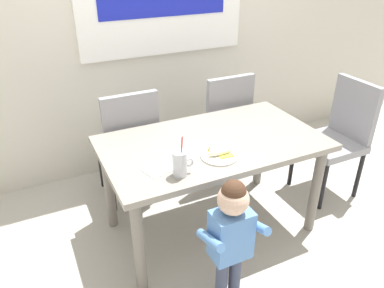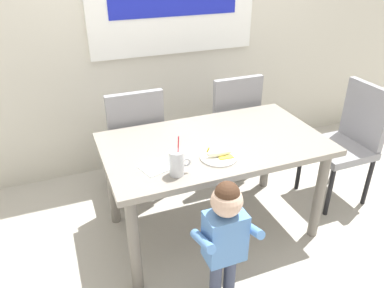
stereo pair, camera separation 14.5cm
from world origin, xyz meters
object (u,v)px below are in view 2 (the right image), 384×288
at_px(dining_table, 214,154).
at_px(peeled_banana, 220,153).
at_px(dining_chair_right, 230,121).
at_px(paper_napkin, 154,168).
at_px(dining_chair_far, 349,137).
at_px(snack_plate, 219,157).
at_px(toddler_standing, 225,231).
at_px(dining_chair_left, 134,138).
at_px(milk_cup, 177,164).

xyz_separation_m(dining_table, peeled_banana, (-0.06, -0.21, 0.13)).
distance_m(dining_chair_right, paper_napkin, 1.22).
bearing_deg(dining_chair_far, dining_chair_right, -130.30).
bearing_deg(dining_chair_right, snack_plate, 58.79).
distance_m(dining_table, toddler_standing, 0.65).
relative_size(toddler_standing, peeled_banana, 4.83).
xyz_separation_m(dining_chair_left, milk_cup, (0.04, -0.89, 0.26)).
bearing_deg(toddler_standing, peeled_banana, 69.59).
relative_size(snack_plate, paper_napkin, 1.53).
xyz_separation_m(dining_chair_far, milk_cup, (-1.54, -0.29, 0.26)).
xyz_separation_m(toddler_standing, milk_cup, (-0.16, 0.32, 0.27)).
distance_m(dining_chair_left, toddler_standing, 1.23).
distance_m(dining_chair_right, toddler_standing, 1.39).
xyz_separation_m(dining_table, dining_chair_right, (0.44, 0.62, -0.09)).
relative_size(milk_cup, paper_napkin, 1.68).
distance_m(dining_chair_far, snack_plate, 1.27).
relative_size(dining_chair_right, toddler_standing, 1.15).
relative_size(milk_cup, peeled_banana, 1.45).
relative_size(dining_chair_left, dining_chair_right, 1.00).
distance_m(dining_table, dining_chair_far, 1.18).
relative_size(dining_chair_right, paper_napkin, 6.40).
bearing_deg(dining_chair_right, dining_chair_far, 139.70).
xyz_separation_m(peeled_banana, paper_napkin, (-0.41, 0.03, -0.03)).
bearing_deg(dining_table, dining_chair_right, 54.94).
xyz_separation_m(dining_chair_left, dining_chair_right, (0.85, 0.02, 0.00)).
bearing_deg(milk_cup, dining_chair_left, 92.87).
bearing_deg(snack_plate, dining_chair_left, 112.89).
distance_m(dining_chair_left, paper_napkin, 0.80).
xyz_separation_m(dining_chair_right, toddler_standing, (-0.65, -1.23, -0.02)).
bearing_deg(dining_chair_left, dining_table, 124.18).
bearing_deg(milk_cup, paper_napkin, 131.25).
bearing_deg(dining_chair_right, toddler_standing, 62.34).
xyz_separation_m(dining_chair_far, snack_plate, (-1.24, -0.21, 0.20)).
distance_m(dining_chair_far, milk_cup, 1.58).
relative_size(milk_cup, snack_plate, 1.10).
bearing_deg(dining_chair_left, dining_chair_right, -178.65).
bearing_deg(peeled_banana, dining_chair_right, 59.13).
bearing_deg(dining_chair_left, dining_chair_far, 159.13).
height_order(dining_chair_far, toddler_standing, dining_chair_far).
bearing_deg(dining_table, snack_plate, -107.74).
height_order(toddler_standing, peeled_banana, toddler_standing).
relative_size(toddler_standing, snack_plate, 3.64).
xyz_separation_m(dining_chair_far, toddler_standing, (-1.38, -0.61, -0.02)).
height_order(toddler_standing, snack_plate, toddler_standing).
height_order(dining_chair_far, paper_napkin, dining_chair_far).
bearing_deg(paper_napkin, milk_cup, -48.75).
height_order(dining_table, milk_cup, milk_cup).
relative_size(dining_chair_far, peeled_banana, 5.54).
bearing_deg(dining_chair_left, peeled_banana, 113.44).
height_order(snack_plate, paper_napkin, snack_plate).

